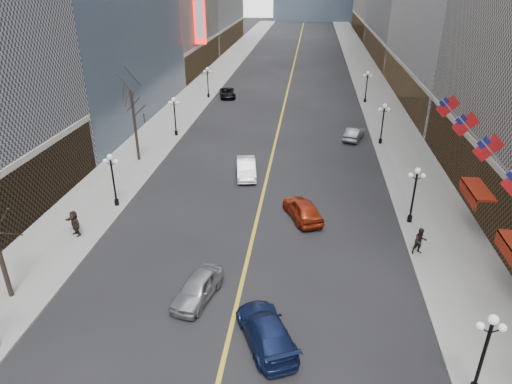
% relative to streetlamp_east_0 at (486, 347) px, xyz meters
% --- Properties ---
extents(sidewalk_east, '(6.00, 230.00, 0.15)m').
position_rel_streetlamp_east_0_xyz_m(sidewalk_east, '(2.20, 56.00, -2.83)').
color(sidewalk_east, gray).
rests_on(sidewalk_east, ground).
extents(sidewalk_west, '(6.00, 230.00, 0.15)m').
position_rel_streetlamp_east_0_xyz_m(sidewalk_west, '(-25.80, 56.00, -2.83)').
color(sidewalk_west, gray).
rests_on(sidewalk_west, ground).
extents(lane_line, '(0.25, 200.00, 0.02)m').
position_rel_streetlamp_east_0_xyz_m(lane_line, '(-11.80, 66.00, -2.89)').
color(lane_line, gold).
rests_on(lane_line, ground).
extents(streetlamp_east_0, '(1.26, 0.44, 4.52)m').
position_rel_streetlamp_east_0_xyz_m(streetlamp_east_0, '(0.00, 0.00, 0.00)').
color(streetlamp_east_0, black).
rests_on(streetlamp_east_0, sidewalk_east).
extents(streetlamp_east_1, '(1.26, 0.44, 4.52)m').
position_rel_streetlamp_east_0_xyz_m(streetlamp_east_1, '(0.00, 16.00, 0.00)').
color(streetlamp_east_1, black).
rests_on(streetlamp_east_1, sidewalk_east).
extents(streetlamp_east_2, '(1.26, 0.44, 4.52)m').
position_rel_streetlamp_east_0_xyz_m(streetlamp_east_2, '(0.00, 34.00, 0.00)').
color(streetlamp_east_2, black).
rests_on(streetlamp_east_2, sidewalk_east).
extents(streetlamp_east_3, '(1.26, 0.44, 4.52)m').
position_rel_streetlamp_east_0_xyz_m(streetlamp_east_3, '(0.00, 52.00, 0.00)').
color(streetlamp_east_3, black).
rests_on(streetlamp_east_3, sidewalk_east).
extents(streetlamp_west_1, '(1.26, 0.44, 4.52)m').
position_rel_streetlamp_east_0_xyz_m(streetlamp_west_1, '(-23.60, 16.00, 0.00)').
color(streetlamp_west_1, black).
rests_on(streetlamp_west_1, sidewalk_west).
extents(streetlamp_west_2, '(1.26, 0.44, 4.52)m').
position_rel_streetlamp_east_0_xyz_m(streetlamp_west_2, '(-23.60, 34.00, 0.00)').
color(streetlamp_west_2, black).
rests_on(streetlamp_west_2, sidewalk_west).
extents(streetlamp_west_3, '(1.26, 0.44, 4.52)m').
position_rel_streetlamp_east_0_xyz_m(streetlamp_west_3, '(-23.60, 52.00, 0.00)').
color(streetlamp_west_3, black).
rests_on(streetlamp_west_3, sidewalk_west).
extents(flag_3, '(2.87, 0.12, 2.87)m').
position_rel_streetlamp_east_0_xyz_m(flag_3, '(3.51, 13.00, 4.39)').
color(flag_3, '#B2B2B7').
rests_on(flag_3, ground).
extents(flag_4, '(2.87, 0.12, 2.87)m').
position_rel_streetlamp_east_0_xyz_m(flag_4, '(3.51, 18.00, 4.39)').
color(flag_4, '#B2B2B7').
rests_on(flag_4, ground).
extents(flag_5, '(2.87, 0.12, 2.87)m').
position_rel_streetlamp_east_0_xyz_m(flag_5, '(3.51, 23.00, 4.39)').
color(flag_5, '#B2B2B7').
rests_on(flag_5, ground).
extents(awning_c, '(1.40, 4.00, 0.93)m').
position_rel_streetlamp_east_0_xyz_m(awning_c, '(4.30, 16.00, 0.18)').
color(awning_c, maroon).
rests_on(awning_c, ground).
extents(theatre_marquee, '(2.00, 0.55, 12.00)m').
position_rel_streetlamp_east_0_xyz_m(theatre_marquee, '(-27.68, 66.00, 9.10)').
color(theatre_marquee, red).
rests_on(theatre_marquee, ground).
extents(tree_west_far, '(3.60, 3.60, 7.92)m').
position_rel_streetlamp_east_0_xyz_m(tree_west_far, '(-25.30, 26.00, 3.34)').
color(tree_west_far, '#2D231C').
rests_on(tree_west_far, sidewalk_west).
extents(car_nb_near, '(2.82, 4.74, 1.51)m').
position_rel_streetlamp_east_0_xyz_m(car_nb_near, '(-14.19, 5.25, -2.15)').
color(car_nb_near, '#9C9EA3').
rests_on(car_nb_near, ground).
extents(car_nb_mid, '(2.54, 5.19, 1.64)m').
position_rel_streetlamp_east_0_xyz_m(car_nb_mid, '(-13.80, 23.51, -2.08)').
color(car_nb_mid, white).
rests_on(car_nb_mid, ground).
extents(car_nb_far, '(3.37, 5.32, 1.37)m').
position_rel_streetlamp_east_0_xyz_m(car_nb_far, '(-20.80, 52.93, -2.22)').
color(car_nb_far, black).
rests_on(car_nb_far, ground).
extents(car_sb_near, '(4.21, 5.76, 1.55)m').
position_rel_streetlamp_east_0_xyz_m(car_sb_near, '(-9.80, 2.17, -2.13)').
color(car_sb_near, '#131E48').
rests_on(car_sb_near, ground).
extents(car_sb_mid, '(3.71, 5.25, 1.66)m').
position_rel_streetlamp_east_0_xyz_m(car_sb_mid, '(-8.27, 15.81, -2.07)').
color(car_sb_mid, maroon).
rests_on(car_sb_mid, ground).
extents(car_sb_far, '(2.81, 4.75, 1.48)m').
position_rel_streetlamp_east_0_xyz_m(car_sb_far, '(-2.84, 35.37, -2.16)').
color(car_sb_far, '#4D5155').
rests_on(car_sb_far, ground).
extents(ped_east_walk, '(1.05, 0.77, 1.94)m').
position_rel_streetlamp_east_0_xyz_m(ped_east_walk, '(-0.20, 11.54, -1.78)').
color(ped_east_walk, black).
rests_on(ped_east_walk, sidewalk_east).
extents(ped_west_far, '(1.81, 1.47, 1.98)m').
position_rel_streetlamp_east_0_xyz_m(ped_west_far, '(-24.68, 11.07, -1.76)').
color(ped_west_far, black).
rests_on(ped_west_far, sidewalk_west).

